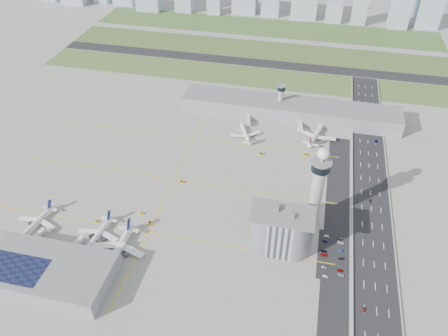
% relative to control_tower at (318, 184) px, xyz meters
% --- Properties ---
extents(ground, '(1000.00, 1000.00, 0.00)m').
position_rel_control_tower_xyz_m(ground, '(-72.00, -8.00, -35.04)').
color(ground, '#99968F').
extents(grass_strip_0, '(480.00, 50.00, 0.08)m').
position_rel_control_tower_xyz_m(grass_strip_0, '(-92.00, 217.00, -35.00)').
color(grass_strip_0, '#3D5729').
rests_on(grass_strip_0, ground).
extents(grass_strip_1, '(480.00, 60.00, 0.08)m').
position_rel_control_tower_xyz_m(grass_strip_1, '(-92.00, 292.00, -35.00)').
color(grass_strip_1, '#3F5829').
rests_on(grass_strip_1, ground).
extents(grass_strip_2, '(480.00, 70.00, 0.08)m').
position_rel_control_tower_xyz_m(grass_strip_2, '(-92.00, 372.00, -35.00)').
color(grass_strip_2, '#395227').
rests_on(grass_strip_2, ground).
extents(runway, '(480.00, 22.00, 0.10)m').
position_rel_control_tower_xyz_m(runway, '(-92.00, 254.00, -34.98)').
color(runway, black).
rests_on(runway, ground).
extents(highway, '(28.00, 500.00, 0.10)m').
position_rel_control_tower_xyz_m(highway, '(43.00, -8.00, -34.99)').
color(highway, black).
rests_on(highway, ground).
extents(barrier_left, '(0.60, 500.00, 1.20)m').
position_rel_control_tower_xyz_m(barrier_left, '(29.00, -8.00, -34.44)').
color(barrier_left, '#9E9E99').
rests_on(barrier_left, ground).
extents(barrier_right, '(0.60, 500.00, 1.20)m').
position_rel_control_tower_xyz_m(barrier_right, '(57.00, -8.00, -34.44)').
color(barrier_right, '#9E9E99').
rests_on(barrier_right, ground).
extents(landside_road, '(18.00, 260.00, 0.08)m').
position_rel_control_tower_xyz_m(landside_road, '(18.00, -18.00, -35.00)').
color(landside_road, black).
rests_on(landside_road, ground).
extents(parking_lot, '(20.00, 44.00, 0.10)m').
position_rel_control_tower_xyz_m(parking_lot, '(16.00, -30.00, -34.99)').
color(parking_lot, black).
rests_on(parking_lot, ground).
extents(taxiway_line_h_0, '(260.00, 0.60, 0.01)m').
position_rel_control_tower_xyz_m(taxiway_line_h_0, '(-112.00, -38.00, -35.04)').
color(taxiway_line_h_0, yellow).
rests_on(taxiway_line_h_0, ground).
extents(taxiway_line_h_1, '(260.00, 0.60, 0.01)m').
position_rel_control_tower_xyz_m(taxiway_line_h_1, '(-112.00, 22.00, -35.04)').
color(taxiway_line_h_1, yellow).
rests_on(taxiway_line_h_1, ground).
extents(taxiway_line_h_2, '(260.00, 0.60, 0.01)m').
position_rel_control_tower_xyz_m(taxiway_line_h_2, '(-112.00, 82.00, -35.04)').
color(taxiway_line_h_2, yellow).
rests_on(taxiway_line_h_2, ground).
extents(taxiway_line_v, '(0.60, 260.00, 0.01)m').
position_rel_control_tower_xyz_m(taxiway_line_v, '(-112.00, 22.00, -35.04)').
color(taxiway_line_v, yellow).
rests_on(taxiway_line_v, ground).
extents(control_tower, '(14.00, 14.00, 64.50)m').
position_rel_control_tower_xyz_m(control_tower, '(0.00, 0.00, 0.00)').
color(control_tower, '#ADAAA5').
rests_on(control_tower, ground).
extents(secondary_tower, '(8.60, 8.60, 31.90)m').
position_rel_control_tower_xyz_m(secondary_tower, '(-42.00, 142.00, -16.24)').
color(secondary_tower, '#ADAAA5').
rests_on(secondary_tower, ground).
extents(admin_building, '(42.00, 24.00, 33.50)m').
position_rel_control_tower_xyz_m(admin_building, '(-20.01, -30.00, -19.74)').
color(admin_building, '#B2B2B7').
rests_on(admin_building, ground).
extents(terminal_pier, '(210.00, 32.00, 15.80)m').
position_rel_control_tower_xyz_m(terminal_pier, '(-32.00, 140.00, -27.14)').
color(terminal_pier, gray).
rests_on(terminal_pier, ground).
extents(near_terminal, '(84.00, 42.00, 13.00)m').
position_rel_control_tower_xyz_m(near_terminal, '(-160.07, -90.02, -28.62)').
color(near_terminal, gray).
rests_on(near_terminal, ground).
extents(airplane_near_a, '(35.82, 40.48, 10.23)m').
position_rel_control_tower_xyz_m(airplane_near_a, '(-192.80, -49.60, -29.93)').
color(airplane_near_a, white).
rests_on(airplane_near_a, ground).
extents(airplane_near_b, '(34.61, 39.57, 10.29)m').
position_rel_control_tower_xyz_m(airplane_near_b, '(-144.37, -50.73, -29.89)').
color(airplane_near_b, white).
rests_on(airplane_near_b, ground).
extents(airplane_near_c, '(38.84, 45.39, 12.49)m').
position_rel_control_tower_xyz_m(airplane_near_c, '(-125.15, -60.55, -28.80)').
color(airplane_near_c, white).
rests_on(airplane_near_c, ground).
extents(airplane_far_a, '(40.66, 43.22, 9.59)m').
position_rel_control_tower_xyz_m(airplane_far_a, '(-67.88, 96.57, -30.24)').
color(airplane_far_a, white).
rests_on(airplane_far_a, ground).
extents(airplane_far_b, '(46.86, 51.54, 12.21)m').
position_rel_control_tower_xyz_m(airplane_far_b, '(-3.52, 109.60, -28.94)').
color(airplane_far_b, white).
rests_on(airplane_far_b, ground).
extents(jet_bridge_near_0, '(5.39, 14.31, 5.70)m').
position_rel_control_tower_xyz_m(jet_bridge_near_0, '(-185.00, -69.00, -32.19)').
color(jet_bridge_near_0, silver).
rests_on(jet_bridge_near_0, ground).
extents(jet_bridge_near_1, '(5.39, 14.31, 5.70)m').
position_rel_control_tower_xyz_m(jet_bridge_near_1, '(-155.00, -69.00, -32.19)').
color(jet_bridge_near_1, silver).
rests_on(jet_bridge_near_1, ground).
extents(jet_bridge_near_2, '(5.39, 14.31, 5.70)m').
position_rel_control_tower_xyz_m(jet_bridge_near_2, '(-125.00, -69.00, -32.19)').
color(jet_bridge_near_2, silver).
rests_on(jet_bridge_near_2, ground).
extents(jet_bridge_far_0, '(5.39, 14.31, 5.70)m').
position_rel_control_tower_xyz_m(jet_bridge_far_0, '(-70.00, 124.00, -32.19)').
color(jet_bridge_far_0, silver).
rests_on(jet_bridge_far_0, ground).
extents(jet_bridge_far_1, '(5.39, 14.31, 5.70)m').
position_rel_control_tower_xyz_m(jet_bridge_far_1, '(-20.00, 124.00, -32.19)').
color(jet_bridge_far_1, silver).
rests_on(jet_bridge_far_1, ground).
extents(tug_0, '(2.18, 2.94, 1.60)m').
position_rel_control_tower_xyz_m(tug_0, '(-152.35, -37.13, -34.24)').
color(tug_0, yellow).
rests_on(tug_0, ground).
extents(tug_1, '(3.32, 2.89, 1.62)m').
position_rel_control_tower_xyz_m(tug_1, '(-123.33, -21.87, -34.23)').
color(tug_1, '#F1D001').
rests_on(tug_1, ground).
extents(tug_2, '(3.93, 3.80, 1.89)m').
position_rel_control_tower_xyz_m(tug_2, '(-113.93, -29.93, -34.09)').
color(tug_2, '#FAA523').
rests_on(tug_2, ground).
extents(tug_3, '(3.41, 2.50, 1.87)m').
position_rel_control_tower_xyz_m(tug_3, '(-105.30, 19.16, -34.10)').
color(tug_3, orange).
rests_on(tug_3, ground).
extents(tug_4, '(4.15, 3.40, 2.08)m').
position_rel_control_tower_xyz_m(tug_4, '(-48.94, 70.39, -34.00)').
color(tug_4, gold).
rests_on(tug_4, ground).
extents(tug_5, '(2.76, 3.63, 1.93)m').
position_rel_control_tower_xyz_m(tug_5, '(-10.87, 78.19, -34.08)').
color(tug_5, yellow).
rests_on(tug_5, ground).
extents(car_lot_0, '(4.04, 2.11, 1.31)m').
position_rel_control_tower_xyz_m(car_lot_0, '(12.12, -49.36, -34.38)').
color(car_lot_0, white).
rests_on(car_lot_0, ground).
extents(car_lot_1, '(3.82, 1.87, 1.20)m').
position_rel_control_tower_xyz_m(car_lot_1, '(10.98, -42.27, -34.44)').
color(car_lot_1, gray).
rests_on(car_lot_1, ground).
extents(car_lot_2, '(4.68, 2.28, 1.28)m').
position_rel_control_tower_xyz_m(car_lot_2, '(10.30, -31.70, -34.40)').
color(car_lot_2, '#AE0D0D').
rests_on(car_lot_2, ground).
extents(car_lot_3, '(3.89, 1.66, 1.12)m').
position_rel_control_tower_xyz_m(car_lot_3, '(10.20, -28.46, -34.48)').
color(car_lot_3, black).
rests_on(car_lot_3, ground).
extents(car_lot_4, '(3.35, 1.38, 1.13)m').
position_rel_control_tower_xyz_m(car_lot_4, '(10.53, -19.24, -34.47)').
color(car_lot_4, '#100D49').
rests_on(car_lot_4, ground).
extents(car_lot_5, '(3.51, 1.24, 1.15)m').
position_rel_control_tower_xyz_m(car_lot_5, '(11.09, -14.17, -34.46)').
color(car_lot_5, silver).
rests_on(car_lot_5, ground).
extents(car_lot_6, '(4.83, 2.82, 1.26)m').
position_rel_control_tower_xyz_m(car_lot_6, '(21.69, -46.14, -34.41)').
color(car_lot_6, '#A1A1A2').
rests_on(car_lot_6, ground).
extents(car_lot_7, '(3.99, 1.73, 1.15)m').
position_rel_control_tower_xyz_m(car_lot_7, '(21.17, -42.53, -34.47)').
color(car_lot_7, '#850805').
rests_on(car_lot_7, ground).
extents(car_lot_8, '(4.07, 2.16, 1.32)m').
position_rel_control_tower_xyz_m(car_lot_8, '(21.70, -32.34, -34.38)').
color(car_lot_8, black).
rests_on(car_lot_8, ground).
extents(car_lot_9, '(3.51, 1.42, 1.13)m').
position_rel_control_tower_xyz_m(car_lot_9, '(21.28, -25.52, -34.47)').
color(car_lot_9, navy).
rests_on(car_lot_9, ground).
extents(car_lot_10, '(5.01, 2.90, 1.31)m').
position_rel_control_tower_xyz_m(car_lot_10, '(20.94, -18.18, -34.38)').
color(car_lot_10, silver).
rests_on(car_lot_10, ground).
extents(car_lot_11, '(4.20, 1.90, 1.20)m').
position_rel_control_tower_xyz_m(car_lot_11, '(21.69, -14.04, -34.44)').
color(car_lot_11, slate).
rests_on(car_lot_11, ground).
extents(car_hw_0, '(1.52, 3.38, 1.13)m').
position_rel_control_tower_xyz_m(car_hw_0, '(35.57, -69.02, -34.48)').
color(car_hw_0, maroon).
rests_on(car_hw_0, ground).
extents(car_hw_1, '(1.51, 3.53, 1.13)m').
position_rel_control_tower_xyz_m(car_hw_1, '(42.15, 30.17, -34.48)').
color(car_hw_1, black).
rests_on(car_hw_1, ground).
extents(car_hw_2, '(2.10, 4.46, 1.23)m').
position_rel_control_tower_xyz_m(car_hw_2, '(50.07, 113.80, -34.42)').
color(car_hw_2, navy).
rests_on(car_hw_2, ground).
extents(car_hw_4, '(1.50, 3.46, 1.16)m').
position_rel_control_tower_xyz_m(car_hw_4, '(36.67, 170.14, -34.46)').
color(car_hw_4, '#ABACB0').
rests_on(car_hw_4, ground).
extents(skyline_bldg_10, '(23.01, 18.41, 27.75)m').
position_rel_control_tower_xyz_m(skyline_bldg_10, '(1.27, 415.68, -21.17)').
color(skyline_bldg_10, '#9EADC1').
rests_on(skyline_bldg_10, ground).
extents(skyline_bldg_11, '(20.22, 16.18, 38.97)m').
position_rel_control_tower_xyz_m(skyline_bldg_11, '(36.28, 415.34, -15.56)').
color(skyline_bldg_11, '#9EADC1').
rests_on(skyline_bldg_11, ground).
extents(skyline_bldg_12, '(26.14, 20.92, 46.89)m').
position_rel_control_tower_xyz_m(skyline_bldg_12, '(90.17, 413.29, -11.60)').
color(skyline_bldg_12, '#9EADC1').
rests_on(skyline_bldg_12, ground).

